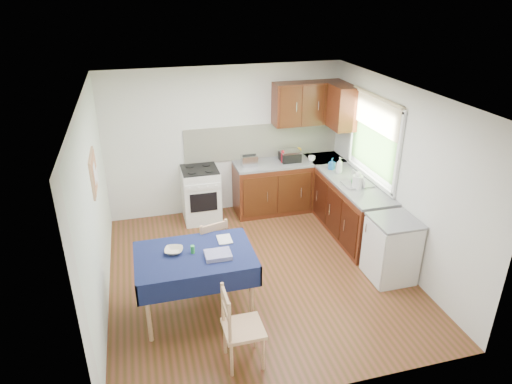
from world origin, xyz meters
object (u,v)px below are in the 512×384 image
object	(u,v)px
dining_table	(195,262)
dish_rack	(358,183)
chair_near	(239,325)
toaster	(249,161)
kettle	(358,181)
sandwich_press	(290,156)
chair_far	(211,248)

from	to	relation	value
dining_table	dish_rack	world-z (taller)	dish_rack
chair_near	dish_rack	distance (m)	3.17
chair_near	toaster	xyz separation A→B (m)	(0.95, 3.28, 0.50)
toaster	kettle	size ratio (longest dim) A/B	1.01
dining_table	kettle	bearing A→B (deg)	42.24
dining_table	kettle	xyz separation A→B (m)	(2.58, 1.07, 0.29)
dish_rack	kettle	bearing A→B (deg)	-100.04
dining_table	sandwich_press	world-z (taller)	sandwich_press
chair_far	chair_near	world-z (taller)	chair_far
chair_near	toaster	size ratio (longest dim) A/B	3.49
chair_far	kettle	distance (m)	2.40
dining_table	sandwich_press	size ratio (longest dim) A/B	4.20
dish_rack	toaster	bearing A→B (deg)	161.42
chair_far	kettle	bearing A→B (deg)	175.83
toaster	sandwich_press	world-z (taller)	toaster
toaster	kettle	world-z (taller)	kettle
toaster	dining_table	bearing A→B (deg)	-138.43
chair_far	sandwich_press	xyz separation A→B (m)	(1.70, 1.79, 0.49)
dish_rack	kettle	distance (m)	0.15
chair_far	chair_near	size ratio (longest dim) A/B	1.02
chair_far	toaster	xyz separation A→B (m)	(0.97, 1.74, 0.49)
dining_table	chair_near	xyz separation A→B (m)	(0.31, -0.93, -0.24)
kettle	dish_rack	bearing A→B (deg)	58.16
toaster	kettle	distance (m)	1.84
chair_far	chair_near	xyz separation A→B (m)	(0.02, -1.53, -0.01)
chair_far	toaster	distance (m)	2.06
chair_near	dining_table	bearing A→B (deg)	17.90
chair_far	dish_rack	world-z (taller)	dish_rack
chair_far	sandwich_press	bearing A→B (deg)	-149.04
dish_rack	chair_near	bearing A→B (deg)	-116.29
toaster	sandwich_press	bearing A→B (deg)	-16.34
toaster	dish_rack	world-z (taller)	toaster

